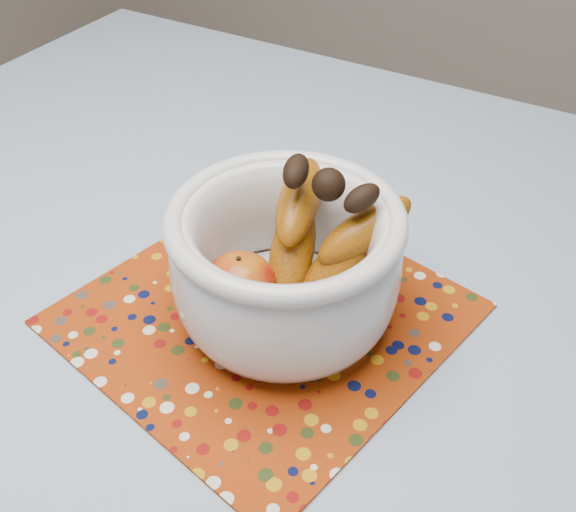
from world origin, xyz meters
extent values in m
cube|color=brown|center=(0.00, 0.00, 0.73)|extent=(1.20, 1.20, 0.04)
cylinder|color=brown|center=(-0.53, 0.53, 0.35)|extent=(0.06, 0.06, 0.71)
cube|color=slate|center=(0.00, 0.00, 0.76)|extent=(1.32, 1.32, 0.01)
cube|color=maroon|center=(0.11, 0.01, 0.76)|extent=(0.44, 0.44, 0.00)
cylinder|color=silver|center=(0.13, 0.01, 0.77)|extent=(0.12, 0.12, 0.01)
cylinder|color=silver|center=(0.13, 0.01, 0.78)|extent=(0.18, 0.18, 0.01)
torus|color=silver|center=(0.13, 0.01, 0.90)|extent=(0.24, 0.24, 0.02)
ellipsoid|color=#830506|center=(0.10, -0.02, 0.82)|extent=(0.08, 0.08, 0.07)
sphere|color=black|center=(0.15, 0.06, 0.92)|extent=(0.03, 0.03, 0.03)
camera|label=1|loc=(0.39, -0.44, 1.29)|focal=42.00mm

